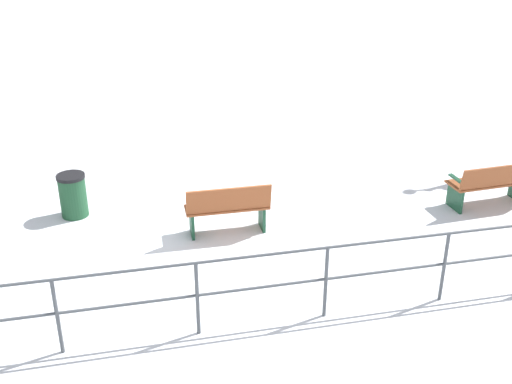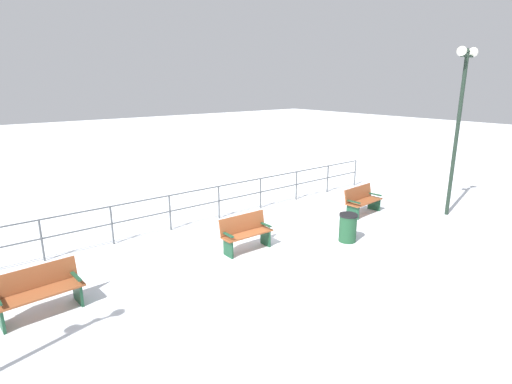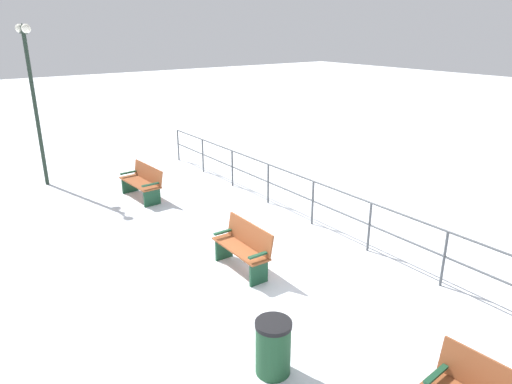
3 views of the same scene
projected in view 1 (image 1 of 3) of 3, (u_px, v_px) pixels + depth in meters
ground_plane at (227, 231)px, 10.56m from camera, size 80.00×80.00×0.00m
bench_nearest at (492, 183)px, 11.21m from camera, size 0.65×1.55×0.89m
bench_second at (228, 208)px, 10.26m from camera, size 0.50×1.40×0.92m
waterfront_railing at (263, 278)px, 7.94m from camera, size 0.05×15.37×1.08m
trash_bin at (73, 195)px, 10.91m from camera, size 0.49×0.49×0.78m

